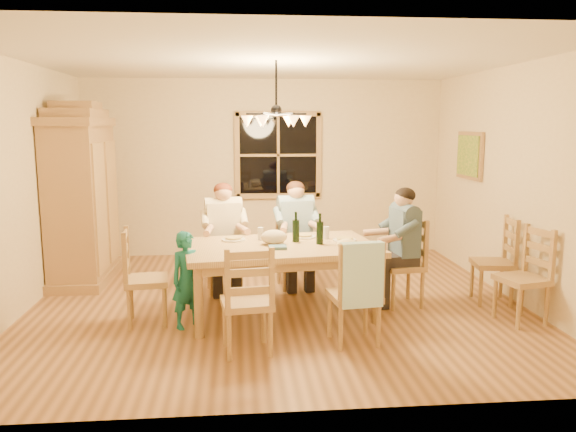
{
  "coord_description": "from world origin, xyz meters",
  "views": [
    {
      "loc": [
        -0.43,
        -6.19,
        2.02
      ],
      "look_at": [
        0.14,
        0.1,
        0.98
      ],
      "focal_mm": 35.0,
      "sensor_mm": 36.0,
      "label": 1
    }
  ],
  "objects": [
    {
      "name": "towel",
      "position": [
        0.65,
        -1.46,
        0.7
      ],
      "size": [
        0.39,
        0.15,
        0.58
      ],
      "primitive_type": "cube",
      "rotation": [
        0.0,
        0.0,
        0.13
      ],
      "color": "#B0E1EF",
      "rests_on": "chair_near_right"
    },
    {
      "name": "chair_spare_front",
      "position": [
        2.45,
        -0.88,
        0.3
      ],
      "size": [
        0.51,
        0.52,
        0.99
      ],
      "rotation": [
        0.0,
        0.0,
        1.8
      ],
      "color": "#A57A48",
      "rests_on": "floor"
    },
    {
      "name": "adult_plaid_man",
      "position": [
        0.28,
        0.59,
        0.84
      ],
      "size": [
        0.43,
        0.46,
        0.87
      ],
      "rotation": [
        0.0,
        0.0,
        3.27
      ],
      "color": "teal",
      "rests_on": "floor"
    },
    {
      "name": "adult_slate_man",
      "position": [
        1.39,
        -0.22,
        0.84
      ],
      "size": [
        0.46,
        0.43,
        0.87
      ],
      "rotation": [
        0.0,
        0.0,
        1.7
      ],
      "color": "#465B70",
      "rests_on": "floor"
    },
    {
      "name": "chandelier",
      "position": [
        -0.0,
        0.0,
        2.08
      ],
      "size": [
        0.77,
        0.68,
        0.71
      ],
      "color": "black",
      "rests_on": "ceiling"
    },
    {
      "name": "wine_bottle_a",
      "position": [
        0.19,
        -0.27,
        0.93
      ],
      "size": [
        0.08,
        0.08,
        0.33
      ],
      "primitive_type": "cylinder",
      "color": "black",
      "rests_on": "dining_table"
    },
    {
      "name": "wine_bottle_b",
      "position": [
        0.43,
        -0.4,
        0.93
      ],
      "size": [
        0.08,
        0.08,
        0.33
      ],
      "primitive_type": "cylinder",
      "color": "black",
      "rests_on": "dining_table"
    },
    {
      "name": "chair_far_left",
      "position": [
        -0.6,
        0.48,
        0.3
      ],
      "size": [
        0.49,
        0.47,
        0.99
      ],
      "rotation": [
        0.0,
        0.0,
        3.27
      ],
      "color": "#A57A48",
      "rests_on": "floor"
    },
    {
      "name": "chair_end_right",
      "position": [
        1.39,
        -0.22,
        0.3
      ],
      "size": [
        0.47,
        0.49,
        0.99
      ],
      "rotation": [
        0.0,
        0.0,
        1.7
      ],
      "color": "#A57A48",
      "rests_on": "floor"
    },
    {
      "name": "wine_glass_a",
      "position": [
        -0.19,
        -0.13,
        0.83
      ],
      "size": [
        0.06,
        0.06,
        0.14
      ],
      "primitive_type": "cylinder",
      "color": "silver",
      "rests_on": "dining_table"
    },
    {
      "name": "plate_slate",
      "position": [
        0.73,
        -0.27,
        0.77
      ],
      "size": [
        0.26,
        0.26,
        0.02
      ],
      "primitive_type": "cylinder",
      "color": "white",
      "rests_on": "dining_table"
    },
    {
      "name": "wall_right",
      "position": [
        2.75,
        0.0,
        1.35
      ],
      "size": [
        0.02,
        5.0,
        2.7
      ],
      "primitive_type": "cube",
      "color": "beige",
      "rests_on": "floor"
    },
    {
      "name": "window",
      "position": [
        0.2,
        2.47,
        1.55
      ],
      "size": [
        1.3,
        0.06,
        1.3
      ],
      "color": "black",
      "rests_on": "wall_back"
    },
    {
      "name": "cloth_bundle",
      "position": [
        -0.06,
        -0.37,
        0.84
      ],
      "size": [
        0.28,
        0.22,
        0.15
      ],
      "primitive_type": "ellipsoid",
      "color": "tan",
      "rests_on": "dining_table"
    },
    {
      "name": "plate_woman",
      "position": [
        -0.48,
        -0.13,
        0.77
      ],
      "size": [
        0.26,
        0.26,
        0.02
      ],
      "primitive_type": "cylinder",
      "color": "white",
      "rests_on": "dining_table"
    },
    {
      "name": "chair_end_left",
      "position": [
        -1.37,
        -0.57,
        0.3
      ],
      "size": [
        0.47,
        0.49,
        0.99
      ],
      "rotation": [
        0.0,
        0.0,
        -1.44
      ],
      "color": "#A57A48",
      "rests_on": "floor"
    },
    {
      "name": "plate_plaid",
      "position": [
        0.3,
        -0.05,
        0.77
      ],
      "size": [
        0.26,
        0.26,
        0.02
      ],
      "primitive_type": "cylinder",
      "color": "white",
      "rests_on": "dining_table"
    },
    {
      "name": "wall_back",
      "position": [
        0.0,
        2.5,
        1.35
      ],
      "size": [
        5.5,
        0.02,
        2.7
      ],
      "primitive_type": "cube",
      "color": "beige",
      "rests_on": "floor"
    },
    {
      "name": "ceiling",
      "position": [
        0.0,
        0.0,
        2.7
      ],
      "size": [
        5.5,
        5.0,
        0.02
      ],
      "primitive_type": "cube",
      "color": "white",
      "rests_on": "wall_back"
    },
    {
      "name": "wine_glass_b",
      "position": [
        0.54,
        -0.15,
        0.83
      ],
      "size": [
        0.06,
        0.06,
        0.14
      ],
      "primitive_type": "cylinder",
      "color": "silver",
      "rests_on": "dining_table"
    },
    {
      "name": "floor",
      "position": [
        0.0,
        0.0,
        0.0
      ],
      "size": [
        5.5,
        5.5,
        0.0
      ],
      "primitive_type": "plane",
      "color": "brown",
      "rests_on": "ground"
    },
    {
      "name": "napkin",
      "position": [
        -0.03,
        -0.59,
        0.78
      ],
      "size": [
        0.2,
        0.16,
        0.03
      ],
      "primitive_type": "cube",
      "rotation": [
        0.0,
        0.0,
        0.13
      ],
      "color": "#476B82",
      "rests_on": "dining_table"
    },
    {
      "name": "dining_table",
      "position": [
        0.01,
        -0.39,
        0.66
      ],
      "size": [
        2.14,
        1.47,
        0.76
      ],
      "rotation": [
        0.0,
        0.0,
        0.13
      ],
      "color": "#A9814B",
      "rests_on": "floor"
    },
    {
      "name": "chair_near_left",
      "position": [
        -0.37,
        -1.39,
        0.3
      ],
      "size": [
        0.49,
        0.47,
        0.99
      ],
      "rotation": [
        0.0,
        0.0,
        0.13
      ],
      "color": "#A57A48",
      "rests_on": "floor"
    },
    {
      "name": "painting",
      "position": [
        2.71,
        1.2,
        1.6
      ],
      "size": [
        0.06,
        0.78,
        0.64
      ],
      "color": "olive",
      "rests_on": "wall_right"
    },
    {
      "name": "chair_spare_back",
      "position": [
        2.45,
        -0.21,
        0.3
      ],
      "size": [
        0.48,
        0.49,
        0.99
      ],
      "rotation": [
        0.0,
        0.0,
        1.43
      ],
      "color": "#A57A48",
      "rests_on": "floor"
    },
    {
      "name": "child",
      "position": [
        -0.94,
        -0.72,
        0.49
      ],
      "size": [
        0.43,
        0.4,
        0.98
      ],
      "primitive_type": "imported",
      "rotation": [
        0.0,
        0.0,
        0.61
      ],
      "color": "#197071",
      "rests_on": "floor"
    },
    {
      "name": "adult_woman",
      "position": [
        -0.6,
        0.48,
        0.84
      ],
      "size": [
        0.43,
        0.46,
        0.87
      ],
      "rotation": [
        0.0,
        0.0,
        3.27
      ],
      "color": "beige",
      "rests_on": "floor"
    },
    {
      "name": "armoire",
      "position": [
        -2.42,
        1.15,
        1.06
      ],
      "size": [
        0.66,
        1.4,
        2.3
      ],
      "color": "olive",
      "rests_on": "floor"
    },
    {
      "name": "cap",
      "position": [
        0.66,
        -0.69,
        0.82
      ],
      "size": [
        0.2,
        0.2,
        0.11
      ],
      "primitive_type": "ellipsoid",
      "color": "beige",
      "rests_on": "dining_table"
    },
    {
      "name": "chair_far_right",
      "position": [
        0.28,
        0.59,
        0.3
      ],
      "size": [
        0.49,
        0.47,
        0.99
      ],
      "rotation": [
        0.0,
        0.0,
        3.27
      ],
      "color": "#A57A48",
      "rests_on": "floor"
    },
    {
      "name": "chair_near_right",
      "position": [
        0.63,
        -1.27,
        0.3
      ],
      "size": [
        0.49,
        0.47,
        0.99
      ],
      "rotation": [
        0.0,
        0.0,
        0.13
      ],
      "color": "#A57A48",
      "rests_on": "floor"
    },
    {
      "name": "wall_left",
      "position": [
        -2.75,
        0.0,
        1.35
      ],
      "size": [
        0.02,
        5.0,
        2.7
      ],
      "primitive_type": "cube",
      "color": "beige",
      "rests_on": "floor"
    }
  ]
}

